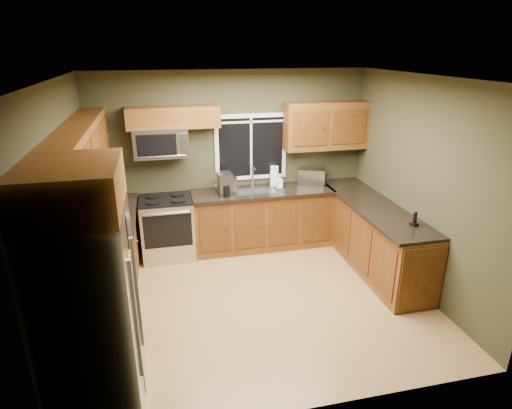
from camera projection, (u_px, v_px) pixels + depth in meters
name	position (u px, v px, depth m)	size (l,w,h in m)	color
floor	(258.00, 299.00, 5.43)	(4.20, 4.20, 0.00)	olive
ceiling	(259.00, 78.00, 4.48)	(4.20, 4.20, 0.00)	white
back_wall	(232.00, 161.00, 6.60)	(4.20, 4.20, 0.00)	#33321D
front_wall	(312.00, 276.00, 3.31)	(4.20, 4.20, 0.00)	#33321D
left_wall	(65.00, 214.00, 4.51)	(3.60, 3.60, 0.00)	#33321D
right_wall	(420.00, 186.00, 5.39)	(3.60, 3.60, 0.00)	#33321D
window	(251.00, 147.00, 6.57)	(1.12, 0.03, 1.02)	white
base_cabinets_left	(109.00, 265.00, 5.32)	(0.60, 2.65, 0.90)	brown
countertop_left	(107.00, 231.00, 5.17)	(0.65, 2.65, 0.04)	black
base_cabinets_back	(262.00, 219.00, 6.72)	(2.17, 0.60, 0.90)	brown
countertop_back	(263.00, 192.00, 6.54)	(2.17, 0.65, 0.04)	black
base_cabinets_peninsula	(371.00, 236.00, 6.14)	(0.60, 2.52, 0.90)	brown
countertop_peninsula	(373.00, 205.00, 5.98)	(0.65, 2.50, 0.04)	black
upper_cabinets_left	(82.00, 155.00, 4.80)	(0.33, 2.65, 0.72)	brown
upper_cabinets_back_left	(173.00, 117.00, 6.01)	(1.30, 0.33, 0.30)	brown
upper_cabinets_back_right	(326.00, 126.00, 6.57)	(1.30, 0.33, 0.72)	brown
upper_cabinet_over_fridge	(71.00, 188.00, 3.16)	(0.72, 0.90, 0.38)	brown
refrigerator	(91.00, 317.00, 3.56)	(0.74, 0.90, 1.80)	#B7B7BC
range	(168.00, 227.00, 6.38)	(0.76, 0.69, 0.94)	#B7B7BC
microwave	(161.00, 142.00, 6.07)	(0.76, 0.41, 0.42)	#B7B7BC
sink	(255.00, 190.00, 6.52)	(0.60, 0.42, 0.36)	slate
toaster_oven	(312.00, 176.00, 6.79)	(0.50, 0.46, 0.26)	#B7B7BC
coffee_maker	(225.00, 185.00, 6.29)	(0.22, 0.29, 0.33)	slate
kettle	(232.00, 184.00, 6.42)	(0.17, 0.17, 0.28)	#B7B7BC
paper_towel_roll	(274.00, 176.00, 6.71)	(0.15, 0.15, 0.34)	white
soap_bottle_a	(230.00, 183.00, 6.43)	(0.11, 0.11, 0.28)	orange
soap_bottle_b	(279.00, 181.00, 6.63)	(0.09, 0.09, 0.21)	white
soap_bottle_c	(219.00, 184.00, 6.55)	(0.13, 0.13, 0.17)	white
cordless_phone	(415.00, 222.00, 5.24)	(0.10, 0.10, 0.18)	black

